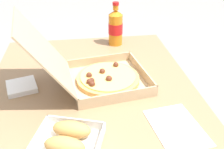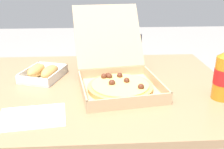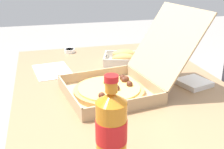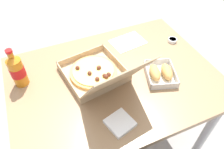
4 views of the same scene
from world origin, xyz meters
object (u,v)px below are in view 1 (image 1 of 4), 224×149
(paper_menu, at_px, (176,127))
(napkin_pile, at_px, (22,86))
(cola_bottle, at_px, (116,27))
(pizza_box_open, at_px, (97,74))
(bread_side_box, at_px, (68,139))

(paper_menu, height_order, napkin_pile, napkin_pile)
(cola_bottle, bearing_deg, pizza_box_open, 160.86)
(napkin_pile, bearing_deg, cola_bottle, -49.31)
(bread_side_box, bearing_deg, cola_bottle, -19.38)
(paper_menu, bearing_deg, napkin_pile, 52.67)
(pizza_box_open, xyz_separation_m, paper_menu, (-0.29, -0.23, -0.04))
(pizza_box_open, relative_size, napkin_pile, 4.64)
(cola_bottle, bearing_deg, bread_side_box, 160.62)
(pizza_box_open, height_order, paper_menu, pizza_box_open)
(bread_side_box, height_order, paper_menu, bread_side_box)
(bread_side_box, distance_m, paper_menu, 0.34)
(cola_bottle, height_order, paper_menu, cola_bottle)
(pizza_box_open, bearing_deg, bread_side_box, 160.34)
(bread_side_box, bearing_deg, napkin_pile, 29.60)
(cola_bottle, bearing_deg, napkin_pile, 130.69)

